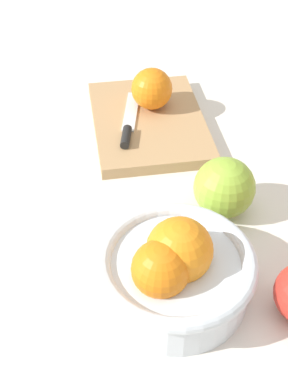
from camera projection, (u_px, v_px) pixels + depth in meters
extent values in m
plane|color=silver|center=(237.00, 178.00, 0.77)|extent=(2.40, 2.40, 0.00)
cylinder|color=silver|center=(175.00, 277.00, 0.60)|extent=(0.17, 0.17, 0.05)
torus|color=silver|center=(176.00, 262.00, 0.58)|extent=(0.18, 0.18, 0.02)
sphere|color=orange|center=(161.00, 269.00, 0.56)|extent=(0.06, 0.06, 0.06)
sphere|color=orange|center=(179.00, 250.00, 0.57)|extent=(0.07, 0.07, 0.07)
cube|color=tan|center=(149.00, 122.00, 0.86)|extent=(0.26, 0.20, 0.02)
sphere|color=orange|center=(152.00, 89.00, 0.85)|extent=(0.07, 0.07, 0.07)
cube|color=silver|center=(131.00, 111.00, 0.86)|extent=(0.11, 0.06, 0.00)
cylinder|color=black|center=(126.00, 137.00, 0.80)|extent=(0.05, 0.03, 0.01)
sphere|color=#8EB738|center=(224.00, 188.00, 0.69)|extent=(0.08, 0.08, 0.08)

